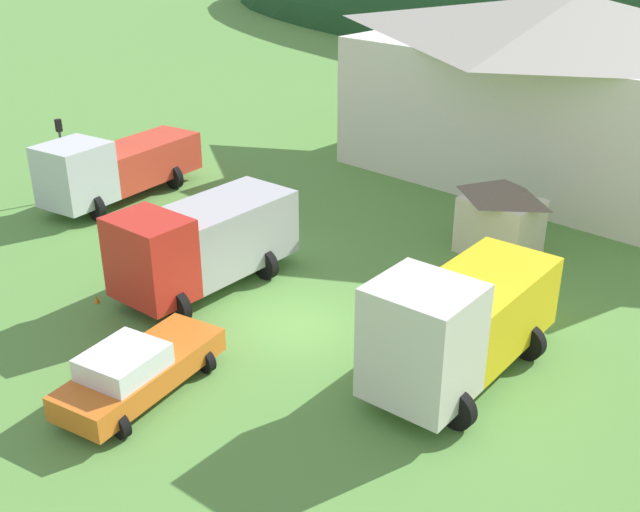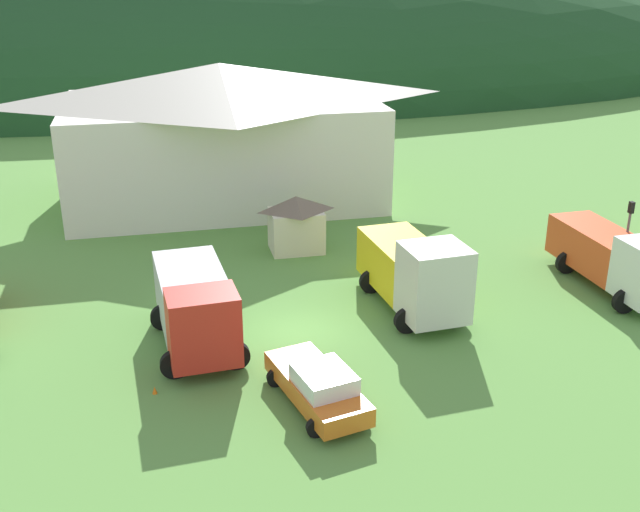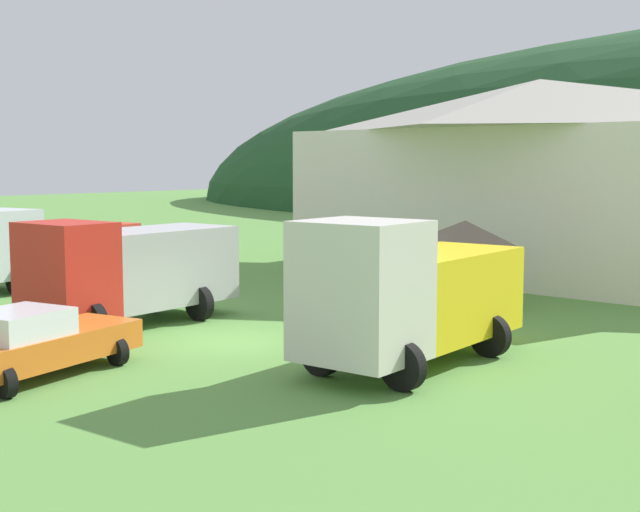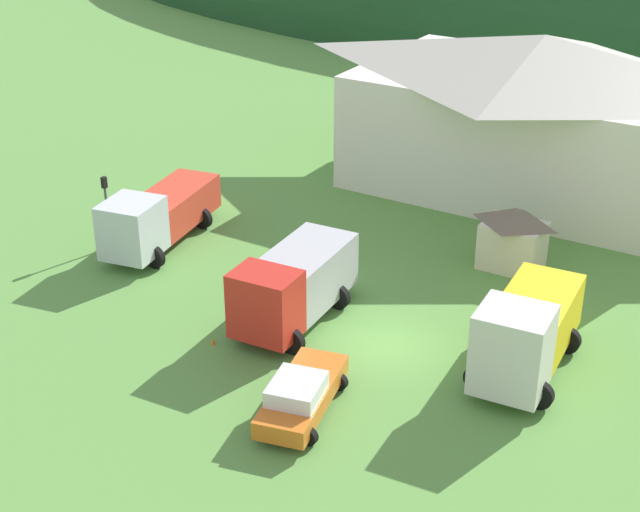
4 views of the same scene
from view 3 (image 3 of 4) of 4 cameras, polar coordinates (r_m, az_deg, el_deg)
ground_plane at (r=24.40m, az=-5.92°, el=-5.68°), size 200.00×200.00×0.00m
depot_building at (r=40.15m, az=14.08°, el=5.24°), size 20.51×12.73×8.62m
play_shed_cream at (r=30.14m, az=9.46°, el=-0.46°), size 2.97×2.34×3.01m
tow_truck_silver at (r=36.85m, az=-17.80°, el=0.65°), size 4.03×8.29×3.17m
crane_truck_red at (r=27.19m, az=-12.53°, el=-0.75°), size 3.67×6.92×3.30m
flatbed_truck_yellow at (r=21.21m, az=5.65°, el=-2.37°), size 3.69×7.21×3.71m
service_pickup_orange at (r=21.35m, az=-18.22°, el=-5.42°), size 3.05×5.38×1.66m
traffic_cone_near_pickup at (r=27.29m, az=-20.18°, el=-4.76°), size 0.36×0.36×0.56m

